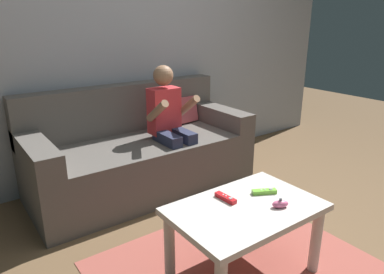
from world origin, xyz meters
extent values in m
plane|color=brown|center=(0.00, 0.00, 0.00)|extent=(9.59, 9.59, 0.00)
cube|color=#999EA8|center=(0.00, 1.90, 1.25)|extent=(4.79, 0.05, 2.50)
cube|color=#56514C|center=(-0.24, 1.46, 0.22)|extent=(1.82, 0.80, 0.44)
cube|color=#56514C|center=(-0.24, 1.78, 0.64)|extent=(1.82, 0.16, 0.41)
cube|color=#56514C|center=(-1.06, 1.46, 0.52)|extent=(0.18, 0.80, 0.16)
cube|color=#56514C|center=(0.58, 1.46, 0.52)|extent=(0.18, 0.80, 0.16)
cube|color=#B24C51|center=(0.32, 1.70, 0.56)|extent=(0.32, 0.19, 0.26)
cylinder|color=#282D47|center=(-0.12, 1.11, 0.22)|extent=(0.08, 0.08, 0.44)
cylinder|color=#282D47|center=(0.03, 1.11, 0.22)|extent=(0.08, 0.08, 0.44)
cube|color=#282D47|center=(-0.12, 1.26, 0.47)|extent=(0.09, 0.31, 0.09)
cube|color=#282D47|center=(0.03, 1.26, 0.47)|extent=(0.09, 0.31, 0.09)
cube|color=red|center=(-0.04, 1.42, 0.66)|extent=(0.25, 0.15, 0.38)
cylinder|color=#936B4C|center=(-0.19, 1.28, 0.71)|extent=(0.06, 0.27, 0.22)
cylinder|color=#936B4C|center=(0.10, 1.28, 0.71)|extent=(0.06, 0.27, 0.22)
sphere|color=#936B4C|center=(-0.04, 1.42, 0.95)|extent=(0.16, 0.16, 0.16)
cube|color=beige|center=(-0.31, 0.17, 0.42)|extent=(0.81, 0.53, 0.04)
cylinder|color=beige|center=(0.05, -0.04, 0.20)|extent=(0.06, 0.06, 0.40)
cylinder|color=beige|center=(-0.66, 0.38, 0.20)|extent=(0.06, 0.06, 0.40)
cylinder|color=beige|center=(0.05, 0.38, 0.20)|extent=(0.06, 0.06, 0.40)
cube|color=#9E4C42|center=(-0.31, 0.17, 0.00)|extent=(1.50, 1.31, 0.01)
cube|color=red|center=(-0.35, 0.29, 0.45)|extent=(0.05, 0.14, 0.02)
cylinder|color=#99999E|center=(-0.35, 0.25, 0.46)|extent=(0.02, 0.02, 0.00)
cylinder|color=silver|center=(-0.35, 0.28, 0.46)|extent=(0.01, 0.01, 0.00)
cylinder|color=silver|center=(-0.35, 0.30, 0.46)|extent=(0.01, 0.01, 0.00)
ellipsoid|color=pink|center=(-0.17, 0.05, 0.46)|extent=(0.10, 0.08, 0.04)
cylinder|color=#4C4C51|center=(-0.17, 0.05, 0.48)|extent=(0.02, 0.02, 0.01)
cube|color=#72C638|center=(-0.12, 0.21, 0.45)|extent=(0.14, 0.10, 0.02)
cylinder|color=#99999E|center=(-0.09, 0.19, 0.46)|extent=(0.02, 0.02, 0.00)
cylinder|color=silver|center=(-0.12, 0.21, 0.46)|extent=(0.01, 0.01, 0.00)
cylinder|color=silver|center=(-0.14, 0.22, 0.46)|extent=(0.01, 0.01, 0.00)
camera|label=1|loc=(-1.53, -1.03, 1.39)|focal=33.32mm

